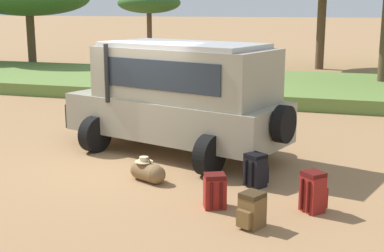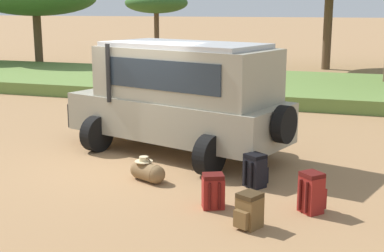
{
  "view_description": "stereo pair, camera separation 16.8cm",
  "coord_description": "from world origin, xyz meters",
  "px_view_note": "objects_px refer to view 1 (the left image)",
  "views": [
    {
      "loc": [
        4.43,
        -9.81,
        3.18
      ],
      "look_at": [
        1.52,
        -0.51,
        1.0
      ],
      "focal_mm": 50.0,
      "sensor_mm": 36.0,
      "label": 1
    },
    {
      "loc": [
        4.59,
        -9.76,
        3.18
      ],
      "look_at": [
        1.52,
        -0.51,
        1.0
      ],
      "focal_mm": 50.0,
      "sensor_mm": 36.0,
      "label": 2
    }
  ],
  "objects_px": {
    "safari_vehicle": "(179,96)",
    "backpack_beside_front_wheel": "(313,192)",
    "backpack_near_rear_wheel": "(256,170)",
    "duffel_bag_low_black_case": "(148,172)",
    "backpack_cluster_center": "(215,191)",
    "backpack_outermost": "(252,210)",
    "acacia_tree_centre_back": "(149,3)"
  },
  "relations": [
    {
      "from": "safari_vehicle",
      "to": "backpack_beside_front_wheel",
      "type": "relative_size",
      "value": 8.28
    },
    {
      "from": "backpack_beside_front_wheel",
      "to": "backpack_near_rear_wheel",
      "type": "distance_m",
      "value": 1.44
    },
    {
      "from": "safari_vehicle",
      "to": "duffel_bag_low_black_case",
      "type": "distance_m",
      "value": 2.32
    },
    {
      "from": "backpack_cluster_center",
      "to": "backpack_beside_front_wheel",
      "type": "bearing_deg",
      "value": 11.17
    },
    {
      "from": "backpack_outermost",
      "to": "acacia_tree_centre_back",
      "type": "bearing_deg",
      "value": 114.27
    },
    {
      "from": "safari_vehicle",
      "to": "backpack_beside_front_wheel",
      "type": "xyz_separation_m",
      "value": [
        3.12,
        -2.65,
        -0.97
      ]
    },
    {
      "from": "backpack_outermost",
      "to": "duffel_bag_low_black_case",
      "type": "distance_m",
      "value": 2.73
    },
    {
      "from": "backpack_near_rear_wheel",
      "to": "acacia_tree_centre_back",
      "type": "relative_size",
      "value": 0.12
    },
    {
      "from": "backpack_beside_front_wheel",
      "to": "duffel_bag_low_black_case",
      "type": "height_order",
      "value": "backpack_beside_front_wheel"
    },
    {
      "from": "backpack_cluster_center",
      "to": "duffel_bag_low_black_case",
      "type": "bearing_deg",
      "value": 149.04
    },
    {
      "from": "backpack_cluster_center",
      "to": "backpack_outermost",
      "type": "xyz_separation_m",
      "value": [
        0.72,
        -0.59,
        -0.02
      ]
    },
    {
      "from": "backpack_beside_front_wheel",
      "to": "backpack_near_rear_wheel",
      "type": "relative_size",
      "value": 1.08
    },
    {
      "from": "backpack_outermost",
      "to": "backpack_cluster_center",
      "type": "bearing_deg",
      "value": 140.53
    },
    {
      "from": "backpack_near_rear_wheel",
      "to": "acacia_tree_centre_back",
      "type": "xyz_separation_m",
      "value": [
        -14.1,
        30.08,
        3.14
      ]
    },
    {
      "from": "backpack_beside_front_wheel",
      "to": "backpack_near_rear_wheel",
      "type": "xyz_separation_m",
      "value": [
        -1.09,
        0.94,
        -0.02
      ]
    },
    {
      "from": "safari_vehicle",
      "to": "acacia_tree_centre_back",
      "type": "relative_size",
      "value": 1.11
    },
    {
      "from": "backpack_outermost",
      "to": "acacia_tree_centre_back",
      "type": "distance_m",
      "value": 35.15
    },
    {
      "from": "backpack_cluster_center",
      "to": "backpack_outermost",
      "type": "height_order",
      "value": "backpack_cluster_center"
    },
    {
      "from": "backpack_beside_front_wheel",
      "to": "acacia_tree_centre_back",
      "type": "distance_m",
      "value": 34.68
    },
    {
      "from": "safari_vehicle",
      "to": "duffel_bag_low_black_case",
      "type": "bearing_deg",
      "value": -88.43
    },
    {
      "from": "backpack_beside_front_wheel",
      "to": "backpack_outermost",
      "type": "relative_size",
      "value": 1.24
    },
    {
      "from": "safari_vehicle",
      "to": "backpack_near_rear_wheel",
      "type": "distance_m",
      "value": 2.84
    },
    {
      "from": "backpack_cluster_center",
      "to": "acacia_tree_centre_back",
      "type": "relative_size",
      "value": 0.12
    },
    {
      "from": "safari_vehicle",
      "to": "backpack_cluster_center",
      "type": "bearing_deg",
      "value": -61.61
    },
    {
      "from": "backpack_near_rear_wheel",
      "to": "duffel_bag_low_black_case",
      "type": "bearing_deg",
      "value": -170.98
    },
    {
      "from": "backpack_cluster_center",
      "to": "acacia_tree_centre_back",
      "type": "height_order",
      "value": "acacia_tree_centre_back"
    },
    {
      "from": "acacia_tree_centre_back",
      "to": "backpack_beside_front_wheel",
      "type": "bearing_deg",
      "value": -63.9
    },
    {
      "from": "safari_vehicle",
      "to": "backpack_outermost",
      "type": "distance_m",
      "value": 4.36
    },
    {
      "from": "safari_vehicle",
      "to": "duffel_bag_low_black_case",
      "type": "xyz_separation_m",
      "value": [
        0.06,
        -2.03,
        -1.11
      ]
    },
    {
      "from": "backpack_cluster_center",
      "to": "backpack_near_rear_wheel",
      "type": "height_order",
      "value": "backpack_near_rear_wheel"
    },
    {
      "from": "backpack_cluster_center",
      "to": "backpack_near_rear_wheel",
      "type": "bearing_deg",
      "value": 70.66
    },
    {
      "from": "backpack_outermost",
      "to": "backpack_near_rear_wheel",
      "type": "bearing_deg",
      "value": 98.92
    }
  ]
}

